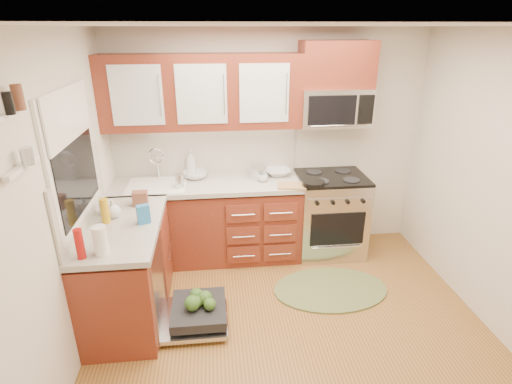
{
  "coord_description": "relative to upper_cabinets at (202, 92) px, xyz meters",
  "views": [
    {
      "loc": [
        -0.63,
        -2.64,
        2.49
      ],
      "look_at": [
        -0.24,
        0.85,
        1.04
      ],
      "focal_mm": 28.0,
      "sensor_mm": 36.0,
      "label": 1
    }
  ],
  "objects": [
    {
      "name": "floor",
      "position": [
        0.73,
        -1.57,
        -1.88
      ],
      "size": [
        3.5,
        3.5,
        0.0
      ],
      "primitive_type": "plane",
      "color": "brown",
      "rests_on": "ground"
    },
    {
      "name": "ceiling",
      "position": [
        0.73,
        -1.57,
        0.62
      ],
      "size": [
        3.5,
        3.5,
        0.0
      ],
      "primitive_type": "plane",
      "rotation": [
        3.14,
        0.0,
        0.0
      ],
      "color": "white",
      "rests_on": "ground"
    },
    {
      "name": "wall_back",
      "position": [
        0.73,
        0.18,
        -0.62
      ],
      "size": [
        3.5,
        0.04,
        2.5
      ],
      "primitive_type": "cube",
      "color": "beige",
      "rests_on": "ground"
    },
    {
      "name": "wall_left",
      "position": [
        -1.02,
        -1.57,
        -0.62
      ],
      "size": [
        0.04,
        3.5,
        2.5
      ],
      "primitive_type": "cube",
      "color": "beige",
      "rests_on": "ground"
    },
    {
      "name": "base_cabinet_back",
      "position": [
        0.0,
        -0.12,
        -1.45
      ],
      "size": [
        2.05,
        0.6,
        0.85
      ],
      "primitive_type": "cube",
      "color": "maroon",
      "rests_on": "ground"
    },
    {
      "name": "base_cabinet_left",
      "position": [
        -0.72,
        -1.05,
        -1.45
      ],
      "size": [
        0.6,
        1.25,
        0.85
      ],
      "primitive_type": "cube",
      "color": "maroon",
      "rests_on": "ground"
    },
    {
      "name": "countertop_back",
      "position": [
        0.0,
        -0.14,
        -0.97
      ],
      "size": [
        2.07,
        0.64,
        0.05
      ],
      "primitive_type": "cube",
      "color": "#A49E96",
      "rests_on": "base_cabinet_back"
    },
    {
      "name": "countertop_left",
      "position": [
        -0.71,
        -1.05,
        -0.97
      ],
      "size": [
        0.64,
        1.27,
        0.05
      ],
      "primitive_type": "cube",
      "color": "#A49E96",
      "rests_on": "base_cabinet_left"
    },
    {
      "name": "backsplash_back",
      "position": [
        0.0,
        0.16,
        -0.67
      ],
      "size": [
        2.05,
        0.02,
        0.57
      ],
      "primitive_type": "cube",
      "color": "beige",
      "rests_on": "ground"
    },
    {
      "name": "backsplash_left",
      "position": [
        -1.01,
        -1.05,
        -0.67
      ],
      "size": [
        0.02,
        1.25,
        0.57
      ],
      "primitive_type": "cube",
      "color": "beige",
      "rests_on": "ground"
    },
    {
      "name": "upper_cabinets",
      "position": [
        0.0,
        0.0,
        0.0
      ],
      "size": [
        2.05,
        0.35,
        0.75
      ],
      "primitive_type": null,
      "color": "maroon",
      "rests_on": "ground"
    },
    {
      "name": "cabinet_over_mw",
      "position": [
        1.41,
        0.0,
        0.26
      ],
      "size": [
        0.76,
        0.35,
        0.47
      ],
      "primitive_type": "cube",
      "color": "maroon",
      "rests_on": "ground"
    },
    {
      "name": "range",
      "position": [
        1.41,
        -0.15,
        -1.4
      ],
      "size": [
        0.76,
        0.64,
        0.95
      ],
      "primitive_type": null,
      "color": "silver",
      "rests_on": "ground"
    },
    {
      "name": "microwave",
      "position": [
        1.41,
        -0.02,
        -0.18
      ],
      "size": [
        0.76,
        0.38,
        0.4
      ],
      "primitive_type": null,
      "color": "silver",
      "rests_on": "ground"
    },
    {
      "name": "sink",
      "position": [
        -0.52,
        -0.16,
        -1.07
      ],
      "size": [
        0.62,
        0.5,
        0.26
      ],
      "primitive_type": null,
      "color": "white",
      "rests_on": "ground"
    },
    {
      "name": "dishwasher",
      "position": [
        -0.13,
        -1.27,
        -1.77
      ],
      "size": [
        0.7,
        0.6,
        0.2
      ],
      "primitive_type": null,
      "color": "silver",
      "rests_on": "ground"
    },
    {
      "name": "window",
      "position": [
        -1.01,
        -1.07,
        -0.32
      ],
      "size": [
        0.03,
        1.05,
        1.05
      ],
      "primitive_type": null,
      "color": "white",
      "rests_on": "ground"
    },
    {
      "name": "window_blind",
      "position": [
        -0.98,
        -1.07,
        0.0
      ],
      "size": [
        0.02,
        0.96,
        0.4
      ],
      "primitive_type": "cube",
      "color": "white",
      "rests_on": "ground"
    },
    {
      "name": "shelf_upper",
      "position": [
        -0.99,
        -1.92,
        0.17
      ],
      "size": [
        0.04,
        0.4,
        0.03
      ],
      "primitive_type": "cube",
      "color": "white",
      "rests_on": "ground"
    },
    {
      "name": "shelf_lower",
      "position": [
        -0.99,
        -1.92,
        -0.12
      ],
      "size": [
        0.04,
        0.4,
        0.03
      ],
      "primitive_type": "cube",
      "color": "white",
      "rests_on": "ground"
    },
    {
      "name": "rug",
      "position": [
        1.23,
        -0.93,
        -1.86
      ],
      "size": [
        1.37,
        1.17,
        0.02
      ],
      "primitive_type": null,
      "rotation": [
        0.0,
        0.0,
        0.42
      ],
      "color": "olive",
      "rests_on": "ground"
    },
    {
      "name": "skillet",
      "position": [
        1.12,
        -0.4,
        -0.9
      ],
      "size": [
        0.25,
        0.25,
        0.04
      ],
      "primitive_type": "cylinder",
      "rotation": [
        0.0,
        0.0,
        0.05
      ],
      "color": "black",
      "rests_on": "range"
    },
    {
      "name": "stock_pot",
      "position": [
        0.58,
        -0.04,
        -0.89
      ],
      "size": [
        0.26,
        0.26,
        0.12
      ],
      "primitive_type": "cylinder",
      "rotation": [
        0.0,
        0.0,
        0.41
      ],
      "color": "silver",
      "rests_on": "countertop_back"
    },
    {
      "name": "cutting_board",
      "position": [
        0.91,
        -0.35,
        -0.94
      ],
      "size": [
        0.32,
        0.24,
        0.02
      ],
      "primitive_type": "cube",
      "rotation": [
        0.0,
        0.0,
        -0.16
      ],
      "color": "#AE7E4F",
      "rests_on": "countertop_back"
    },
    {
      "name": "canister",
      "position": [
        -0.27,
        -0.25,
        -0.87
      ],
      "size": [
        0.12,
        0.12,
        0.15
      ],
      "primitive_type": "cylinder",
      "rotation": [
        0.0,
        0.0,
        -0.31
      ],
      "color": "silver",
      "rests_on": "countertop_back"
    },
    {
      "name": "paper_towel_roll",
      "position": [
        -0.76,
        -1.53,
        -0.84
      ],
      "size": [
        0.11,
        0.11,
        0.23
      ],
      "primitive_type": "cylinder",
      "rotation": [
        0.0,
        0.0,
        -0.08
      ],
      "color": "white",
      "rests_on": "countertop_left"
    },
    {
      "name": "mustard_bottle",
      "position": [
        -0.85,
        -1.0,
        -0.84
      ],
      "size": [
        0.08,
        0.08,
        0.22
      ],
      "primitive_type": "cylinder",
      "rotation": [
        0.0,
        0.0,
        0.13
      ],
      "color": "gold",
      "rests_on": "countertop_left"
    },
    {
      "name": "red_bottle",
      "position": [
        -0.9,
        -1.57,
        -0.83
      ],
      "size": [
        0.06,
        0.06,
        0.23
      ],
      "primitive_type": "cylinder",
      "rotation": [
        0.0,
        0.0,
        0.03
      ],
      "color": "#A8110E",
      "rests_on": "countertop_left"
    },
    {
      "name": "wooden_box",
      "position": [
        -0.61,
        -0.66,
        -0.88
      ],
      "size": [
        0.14,
        0.1,
        0.14
      ],
      "primitive_type": "cube",
      "rotation": [
        0.0,
        0.0,
        0.06
      ],
      "color": "brown",
      "rests_on": "countertop_left"
    },
    {
      "name": "blue_carton",
      "position": [
        -0.52,
        -1.05,
        -0.87
      ],
      "size": [
        0.12,
        0.1,
        0.17
      ],
      "primitive_type": "cube",
      "rotation": [
        0.0,
        0.0,
        0.39
      ],
      "color": "#2671B3",
      "rests_on": "countertop_left"
    },
    {
      "name": "bowl_a",
      "position": [
        0.81,
        0.03,
        -0.92
      ],
      "size": [
        0.28,
        0.28,
        0.07
      ],
      "primitive_type": "imported",
      "rotation": [
        0.0,
        0.0,
        -0.0
      ],
      "color": "#999999",
      "rests_on": "countertop_back"
    },
    {
      "name": "bowl_b",
      "position": [
        -0.12,
        0.03,
        -0.91
      ],
      "size": [
        0.35,
        0.35,
        0.08
      ],
      "primitive_type": "imported",
      "rotation": [
        0.0,
        0.0,
        -0.41
      ],
      "color": "#999999",
      "rests_on": "countertop_back"
    },
    {
      "name": "cup",
      "position": [
        0.62,
        -0.16,
        -0.91
      ],
      "size": [
        0.14,
        0.14,
        0.09
      ],
      "primitive_type": "imported",
      "rotation": [
        0.0,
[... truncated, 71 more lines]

